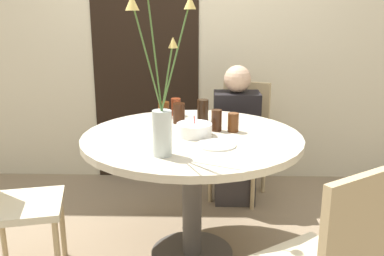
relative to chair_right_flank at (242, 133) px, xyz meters
name	(u,v)px	position (x,y,z in m)	size (l,w,h in m)	color
ground_plane	(192,255)	(-0.37, -0.94, -0.52)	(16.00, 16.00, 0.00)	#89755B
wall_back	(196,30)	(-0.37, 0.40, 0.78)	(8.00, 0.05, 2.60)	beige
doorway_panel	(146,63)	(-0.80, 0.37, 0.51)	(0.90, 0.01, 2.05)	black
dining_table	(192,157)	(-0.37, -0.94, 0.13)	(1.25, 1.25, 0.78)	beige
chair_right_flank	(242,133)	(0.00, 0.00, 0.00)	(0.52, 0.52, 0.91)	beige
chair_near_front	(7,193)	(-1.36, -1.18, 0.00)	(0.48, 0.48, 0.91)	beige
birthday_cake	(194,130)	(-0.36, -0.96, 0.30)	(0.20, 0.20, 0.12)	white
flower_vase	(162,106)	(-0.51, -1.32, 0.51)	(0.29, 0.21, 0.78)	silver
side_plate	(216,145)	(-0.24, -1.14, 0.27)	(0.21, 0.21, 0.01)	white
drink_glass_0	(176,107)	(-0.49, -0.48, 0.32)	(0.06, 0.06, 0.11)	maroon
drink_glass_1	(233,122)	(-0.14, -0.87, 0.32)	(0.06, 0.06, 0.11)	#51280F
drink_glass_2	(203,110)	(-0.31, -0.63, 0.33)	(0.07, 0.07, 0.14)	black
drink_glass_3	(217,120)	(-0.23, -0.86, 0.32)	(0.06, 0.06, 0.13)	#33190C
drink_glass_4	(179,113)	(-0.46, -0.69, 0.33)	(0.07, 0.07, 0.13)	#33190C
drink_glass_5	(164,109)	(-0.57, -0.53, 0.31)	(0.07, 0.07, 0.10)	#51280F
person_guest	(236,140)	(-0.06, -0.15, -0.01)	(0.34, 0.24, 1.07)	#383333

